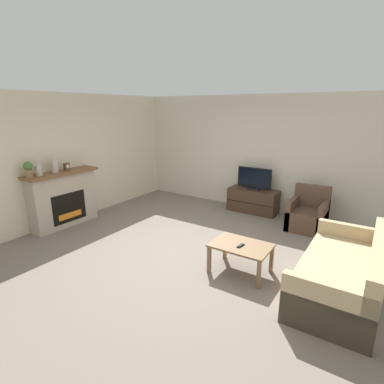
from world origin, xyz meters
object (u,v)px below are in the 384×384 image
Objects in this scene: mantel_clock at (67,167)px; remote at (241,246)px; armchair at (308,215)px; fireplace at (63,198)px; couch at (343,275)px; tv_stand at (253,201)px; coffee_table at (241,248)px; potted_plant at (28,168)px; mantel_vase_left at (38,170)px; mantel_vase_centre_left at (55,166)px; tv at (254,179)px.

mantel_clock is 0.97× the size of remote.
fireplace is at bearing -148.94° from armchair.
remote is at bearing -167.51° from couch.
fireplace is 5.27m from couch.
tv_stand is 2.84m from coffee_table.
potted_plant is 4.07m from remote.
potted_plant is (0.02, -0.63, 0.74)m from fireplace.
mantel_vase_left is 4.03m from coffee_table.
potted_plant is at bearing -88.47° from fireplace.
potted_plant is at bearing -167.58° from couch.
couch is (2.25, -2.45, -0.00)m from tv_stand.
potted_plant is at bearing -90.00° from mantel_vase_centre_left.
fireplace is at bearing -167.21° from remote.
potted_plant is (-0.00, -0.78, 0.09)m from mantel_clock.
mantel_vase_centre_left is (0.00, 0.34, 0.03)m from mantel_vase_left.
mantel_vase_left is 0.31× the size of tv.
armchair is at bearing -15.45° from tv.
mantel_vase_centre_left is 1.94× the size of remote.
coffee_table is at bearing -100.53° from armchair.
fireplace is 0.66m from mantel_clock.
mantel_vase_centre_left is 3.99m from coffee_table.
mantel_vase_left is 0.83× the size of mantel_vase_centre_left.
mantel_vase_left reaches higher than remote.
mantel_vase_centre_left reaches higher than fireplace.
potted_plant reaches higher than coffee_table.
tv_stand is at bearing 49.03° from mantel_vase_left.
tv_stand is (2.96, 3.41, -0.99)m from mantel_vase_left.
tv_stand is 3.33m from couch.
mantel_clock is 0.07× the size of couch.
couch is (5.21, 0.37, -0.95)m from mantel_clock.
remote is (3.88, 0.07, -0.77)m from mantel_clock.
potted_plant is 4.78m from tv_stand.
tv is 0.95× the size of coffee_table.
armchair is (1.33, -0.37, 0.01)m from tv_stand.
mantel_vase_left is at bearing -144.68° from armchair.
mantel_clock reaches higher than tv.
couch is (2.25, -2.45, -0.51)m from tv.
tv is (2.98, 2.96, 0.20)m from fireplace.
armchair is 2.28m from couch.
mantel_vase_left is 5.39m from couch.
mantel_vase_centre_left is at bearing -147.77° from armchair.
mantel_vase_centre_left reaches higher than potted_plant.
mantel_vase_left is at bearing -169.55° from couch.
armchair reaches higher than tv_stand.
armchair is at bearing 35.32° from mantel_vase_left.
fireplace reaches higher than armchair.
fireplace is 3.89m from coffee_table.
mantel_vase_centre_left is 5.18m from armchair.
tv_stand is (2.96, 3.08, -1.02)m from mantel_vase_centre_left.
tv is (2.96, 2.81, -0.44)m from mantel_clock.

